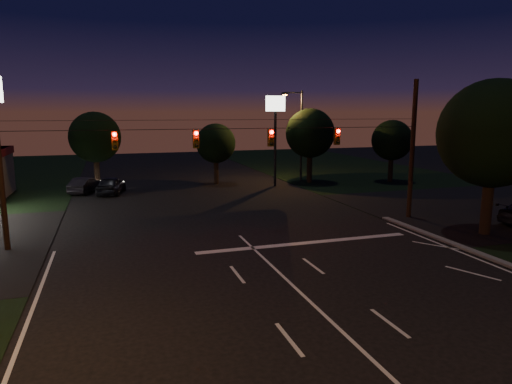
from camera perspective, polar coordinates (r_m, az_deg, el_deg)
name	(u,v)px	position (r m, az deg, el deg)	size (l,w,h in m)	color
ground	(375,363)	(14.04, 14.68, -19.96)	(140.00, 140.00, 0.00)	black
cross_street_right	(492,207)	(38.07, 27.38, -1.65)	(20.00, 16.00, 0.02)	black
stop_bar	(306,243)	(24.75, 6.27, -6.34)	(12.00, 0.50, 0.01)	silver
utility_pole_right	(408,217)	(32.15, 18.50, -3.01)	(0.30, 0.30, 9.00)	black
utility_pole_left	(8,250)	(26.61, -28.61, -6.37)	(0.28, 0.28, 8.00)	black
signal_span	(234,138)	(26.06, -2.72, 6.82)	(24.00, 0.40, 1.56)	black
pole_sign_right	(275,120)	(42.80, 2.43, 9.03)	(1.80, 0.30, 8.40)	black
street_light_right_far	(299,129)	(45.88, 5.39, 7.81)	(2.20, 0.35, 9.00)	black
tree_right_near	(491,135)	(28.75, 27.33, 6.37)	(6.00, 6.00, 8.76)	black
tree_far_b	(95,138)	(44.36, -19.45, 6.41)	(4.60, 4.60, 6.98)	black
tree_far_c	(216,144)	(44.46, -5.06, 6.02)	(3.80, 3.80, 5.86)	black
tree_far_d	(310,134)	(45.42, 6.73, 7.24)	(4.80, 4.80, 7.30)	black
tree_far_e	(391,141)	(47.62, 16.58, 6.16)	(4.00, 4.00, 6.18)	black
car_oncoming_a	(111,185)	(40.95, -17.67, 0.83)	(1.80, 4.47, 1.52)	black
car_oncoming_b	(85,185)	(42.21, -20.61, 0.80)	(1.44, 4.12, 1.36)	black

